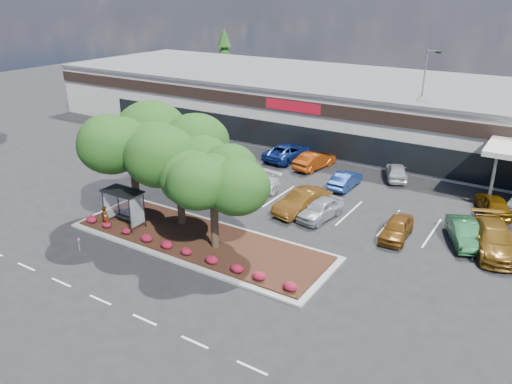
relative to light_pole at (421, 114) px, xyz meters
The scene contains 27 objects.
ground 28.83m from the light_pole, 100.52° to the right, with size 160.00×160.00×0.00m, color black.
retail_store 7.99m from the light_pole, 130.86° to the left, with size 80.40×25.20×6.25m.
landscape_island 25.43m from the light_pole, 106.71° to the right, with size 18.00×6.00×0.26m.
lane_markings 18.92m from the light_pole, 106.92° to the right, with size 33.12×20.06×0.01m.
shrub_row 27.36m from the light_pole, 105.43° to the right, with size 17.00×0.80×0.50m, color maroon, non-canonical shape.
bus_shelter 28.16m from the light_pole, 116.90° to the right, with size 2.75×1.55×2.59m.
island_tree_west 26.93m from the light_pole, 119.35° to the right, with size 7.20×7.20×7.89m, color #153C10, non-canonical shape.
island_tree_mid 24.76m from the light_pole, 113.06° to the right, with size 6.60×6.60×7.32m, color #153C10, non-canonical shape.
island_tree_east 24.96m from the light_pole, 103.21° to the right, with size 5.80×5.80×6.50m, color #153C10, non-canonical shape.
conifer_north_west 39.55m from the light_pole, 152.88° to the left, with size 4.40×4.40×10.00m, color #153C10.
person_waiting 29.61m from the light_pole, 117.55° to the right, with size 0.56×0.37×1.54m, color #594C47.
light_pole is the anchor object (origin of this frame).
survey_stake 31.95m from the light_pole, 113.90° to the right, with size 0.07×0.14×0.93m.
car_0 20.58m from the light_pole, 142.79° to the right, with size 2.55×5.52×1.53m, color silver.
car_1 21.97m from the light_pole, 139.24° to the right, with size 1.41×4.05×1.33m, color navy.
car_2 18.43m from the light_pole, 117.82° to the right, with size 2.27×5.58×1.62m, color silver.
car_3 17.00m from the light_pole, 103.09° to the right, with size 1.75×5.02×1.66m, color brown.
car_4 17.02m from the light_pole, 97.37° to the right, with size 1.72×4.28×1.46m, color #A0A4AB.
car_5 17.27m from the light_pole, 78.24° to the right, with size 1.65×4.09×1.39m, color brown.
car_6 17.08m from the light_pole, 63.73° to the right, with size 1.56×4.48×1.48m, color #1C4C28.
car_7 18.03m from the light_pole, 58.70° to the right, with size 2.40×5.89×1.71m, color brown.
car_9 22.02m from the light_pole, 153.19° to the right, with size 1.58×3.93×1.34m, color maroon.
car_10 12.72m from the light_pole, 150.38° to the right, with size 2.64×5.72×1.59m, color navy.
car_11 10.76m from the light_pole, 136.39° to the right, with size 1.62×4.65×1.53m, color maroon.
car_12 11.04m from the light_pole, 106.88° to the right, with size 1.44×4.13×1.36m, color navy.
car_13 6.88m from the light_pole, 90.42° to the right, with size 1.69×4.19×1.43m, color #B2B2B2.
car_16 12.77m from the light_pole, 47.64° to the right, with size 1.78×4.44×1.51m, color #6B4204.
Camera 1 is at (16.57, -18.48, 15.37)m, focal length 35.00 mm.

